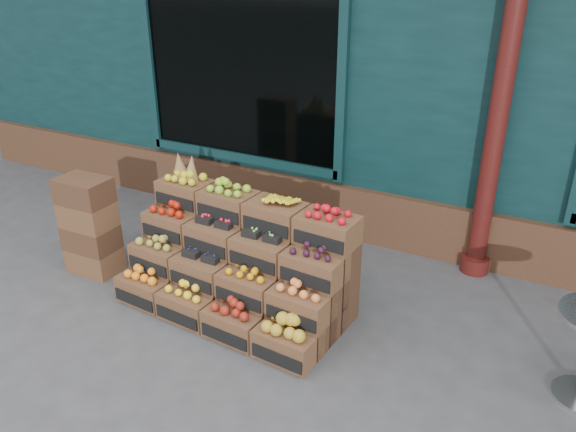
% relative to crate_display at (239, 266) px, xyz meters
% --- Properties ---
extents(ground, '(60.00, 60.00, 0.00)m').
position_rel_crate_display_xyz_m(ground, '(0.56, -0.45, -0.39)').
color(ground, '#3F3F42').
rests_on(ground, ground).
extents(crate_display, '(2.06, 1.10, 1.25)m').
position_rel_crate_display_xyz_m(crate_display, '(0.00, 0.00, 0.00)').
color(crate_display, brown).
rests_on(crate_display, ground).
extents(spare_crates, '(0.50, 0.35, 0.98)m').
position_rel_crate_display_xyz_m(spare_crates, '(-1.60, -0.18, 0.11)').
color(spare_crates, brown).
rests_on(spare_crates, ground).
extents(shopkeeper, '(0.84, 0.66, 2.02)m').
position_rel_crate_display_xyz_m(shopkeeper, '(-1.17, 2.33, 0.62)').
color(shopkeeper, '#1A5C30').
rests_on(shopkeeper, ground).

